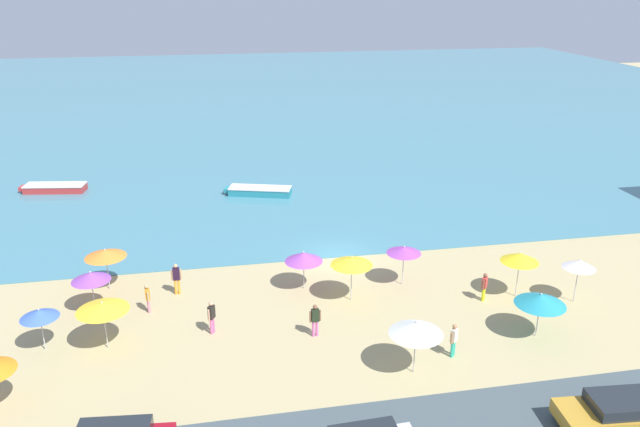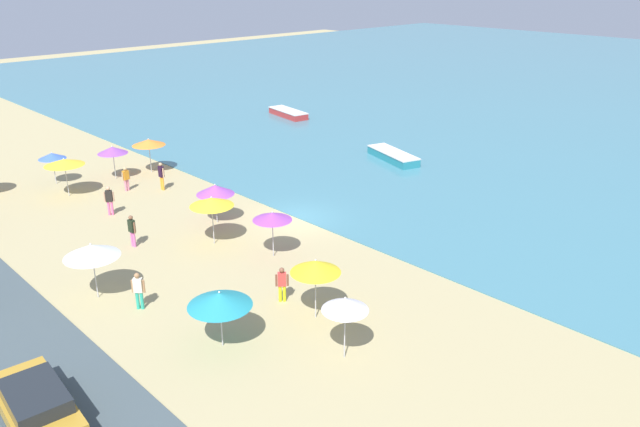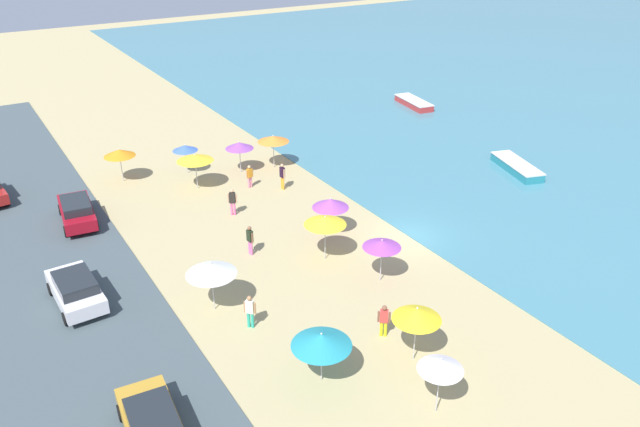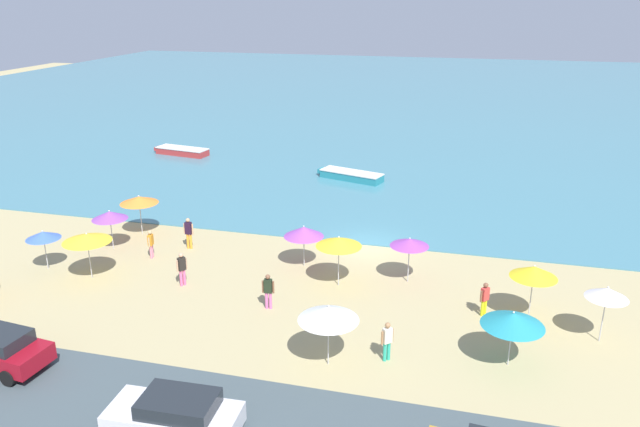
% 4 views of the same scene
% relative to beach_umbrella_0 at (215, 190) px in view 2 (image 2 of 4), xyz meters
% --- Properties ---
extents(ground_plane, '(160.00, 160.00, 0.00)m').
position_rel_beach_umbrella_0_xyz_m(ground_plane, '(2.70, 3.61, -1.93)').
color(ground_plane, tan).
extents(beach_umbrella_0, '(2.09, 2.09, 2.26)m').
position_rel_beach_umbrella_0_xyz_m(beach_umbrella_0, '(0.00, 0.00, 0.00)').
color(beach_umbrella_0, '#B2B2B7').
rests_on(beach_umbrella_0, ground_plane).
extents(beach_umbrella_1, '(1.70, 1.70, 2.51)m').
position_rel_beach_umbrella_0_xyz_m(beach_umbrella_1, '(13.91, -4.18, 0.28)').
color(beach_umbrella_1, '#B2B2B7').
rests_on(beach_umbrella_1, ground_plane).
extents(beach_umbrella_2, '(2.25, 2.25, 2.58)m').
position_rel_beach_umbrella_0_xyz_m(beach_umbrella_2, '(2.27, -1.78, 0.37)').
color(beach_umbrella_2, '#B2B2B7').
rests_on(beach_umbrella_2, ground_plane).
extents(beach_umbrella_3, '(1.92, 1.92, 2.36)m').
position_rel_beach_umbrella_0_xyz_m(beach_umbrella_3, '(5.53, -0.54, 0.18)').
color(beach_umbrella_3, '#B2B2B7').
rests_on(beach_umbrella_3, ground_plane).
extents(beach_umbrella_4, '(2.35, 2.35, 2.56)m').
position_rel_beach_umbrella_0_xyz_m(beach_umbrella_4, '(3.45, -8.65, 0.29)').
color(beach_umbrella_4, '#B2B2B7').
rests_on(beach_umbrella_4, ground_plane).
extents(beach_umbrella_5, '(2.24, 2.24, 2.42)m').
position_rel_beach_umbrella_0_xyz_m(beach_umbrella_5, '(-10.63, 1.97, 0.22)').
color(beach_umbrella_5, '#B2B2B7').
rests_on(beach_umbrella_5, ground_plane).
extents(beach_umbrella_6, '(1.97, 1.97, 2.29)m').
position_rel_beach_umbrella_0_xyz_m(beach_umbrella_6, '(-11.05, -0.46, 0.06)').
color(beach_umbrella_6, '#B2B2B7').
rests_on(beach_umbrella_6, ground_plane).
extents(beach_umbrella_7, '(2.03, 2.03, 2.63)m').
position_rel_beach_umbrella_0_xyz_m(beach_umbrella_7, '(11.16, -3.01, 0.37)').
color(beach_umbrella_7, '#B2B2B7').
rests_on(beach_umbrella_7, ground_plane).
extents(beach_umbrella_8, '(1.74, 1.74, 2.15)m').
position_rel_beach_umbrella_0_xyz_m(beach_umbrella_8, '(-12.83, -3.77, -0.04)').
color(beach_umbrella_8, '#B2B2B7').
rests_on(beach_umbrella_8, ground_plane).
extents(beach_umbrella_10, '(2.41, 2.41, 2.44)m').
position_rel_beach_umbrella_0_xyz_m(beach_umbrella_10, '(-9.99, -4.13, 0.24)').
color(beach_umbrella_10, '#B2B2B7').
rests_on(beach_umbrella_10, ground_plane).
extents(beach_umbrella_11, '(2.41, 2.41, 2.32)m').
position_rel_beach_umbrella_0_xyz_m(beach_umbrella_11, '(10.21, -6.94, 0.06)').
color(beach_umbrella_11, '#B2B2B7').
rests_on(beach_umbrella_11, ground_plane).
extents(bather_0, '(0.40, 0.46, 1.59)m').
position_rel_beach_umbrella_0_xyz_m(bather_0, '(9.23, -3.13, -1.04)').
color(bather_0, yellow).
rests_on(bather_0, ground_plane).
extents(bather_1, '(0.27, 0.56, 1.58)m').
position_rel_beach_umbrella_0_xyz_m(bather_1, '(-8.30, -1.07, -1.05)').
color(bather_1, pink).
rests_on(bather_1, ground_plane).
extents(bather_2, '(0.38, 0.49, 1.73)m').
position_rel_beach_umbrella_0_xyz_m(bather_2, '(-5.12, -3.76, -0.96)').
color(bather_2, pink).
rests_on(bather_2, ground_plane).
extents(bather_3, '(0.44, 0.42, 1.66)m').
position_rel_beach_umbrella_0_xyz_m(bather_3, '(5.60, -7.81, -1.00)').
color(bather_3, teal).
rests_on(bather_3, ground_plane).
extents(bather_4, '(0.57, 0.23, 1.81)m').
position_rel_beach_umbrella_0_xyz_m(bather_4, '(-6.89, 0.64, -0.91)').
color(bather_4, orange).
rests_on(bather_4, ground_plane).
extents(bather_5, '(0.57, 0.26, 1.70)m').
position_rel_beach_umbrella_0_xyz_m(bather_5, '(-0.27, -4.95, -0.97)').
color(bather_5, '#D063A3').
rests_on(bather_5, ground_plane).
extents(parked_car_1, '(4.53, 2.21, 1.36)m').
position_rel_beach_umbrella_0_xyz_m(parked_car_1, '(9.84, -13.62, -1.14)').
color(parked_car_1, '#B58528').
rests_on(parked_car_1, coastal_road).
extents(skiff_nearshore, '(5.25, 2.27, 0.61)m').
position_rel_beach_umbrella_0_xyz_m(skiff_nearshore, '(-17.03, 20.09, -1.57)').
color(skiff_nearshore, '#B3302F').
rests_on(skiff_nearshore, sea).
extents(skiff_offshore, '(5.39, 2.88, 0.63)m').
position_rel_beach_umbrella_0_xyz_m(skiff_offshore, '(-0.91, 16.22, -1.56)').
color(skiff_offshore, teal).
rests_on(skiff_offshore, sea).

